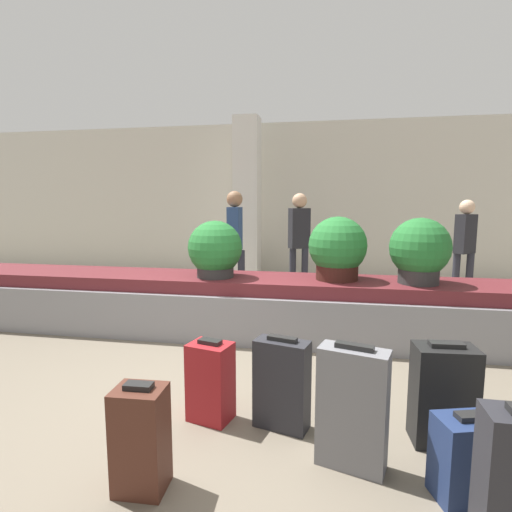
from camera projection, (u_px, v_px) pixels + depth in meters
ground_plane at (221, 395)px, 3.26m from camera, size 18.00×18.00×0.00m
back_wall at (290, 201)px, 8.35m from camera, size 18.00×0.06×3.20m
carousel at (256, 307)px, 4.75m from camera, size 8.37×0.99×0.69m
pillar at (247, 201)px, 7.83m from camera, size 0.48×0.48×3.20m
suitcase_0 at (352, 408)px, 2.34m from camera, size 0.43×0.28×0.76m
suitcase_1 at (211, 381)px, 2.87m from camera, size 0.34×0.29×0.60m
suitcase_2 at (474, 458)px, 2.09m from camera, size 0.44×0.32×0.48m
suitcase_3 at (282, 384)px, 2.76m from camera, size 0.40×0.26×0.65m
suitcase_5 at (141, 439)px, 2.16m from camera, size 0.28×0.23×0.61m
suitcase_6 at (443, 395)px, 2.58m from camera, size 0.40×0.27×0.68m
potted_plant_0 at (215, 250)px, 4.66m from camera, size 0.63×0.63×0.66m
potted_plant_1 at (338, 249)px, 4.50m from camera, size 0.65×0.65×0.72m
potted_plant_2 at (420, 251)px, 4.28m from camera, size 0.64×0.64×0.71m
traveler_0 at (465, 242)px, 6.26m from camera, size 0.36×0.35×1.61m
traveler_1 at (235, 236)px, 6.13m from camera, size 0.31×0.32×1.74m
traveler_2 at (299, 236)px, 6.52m from camera, size 0.37×0.31×1.72m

